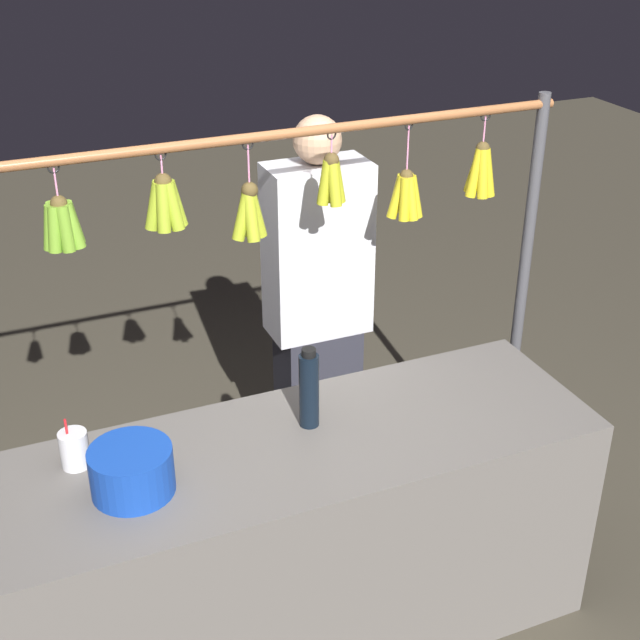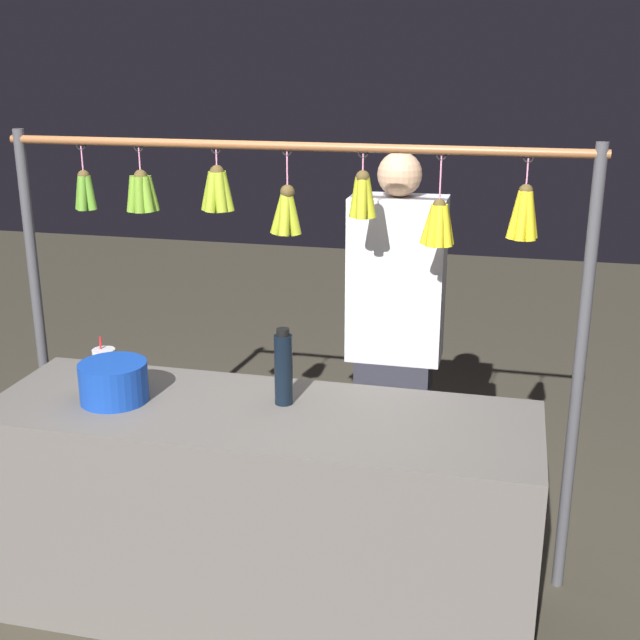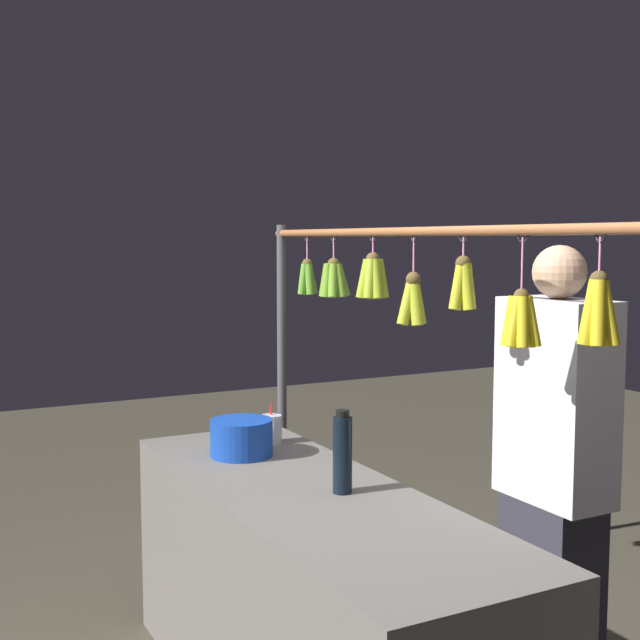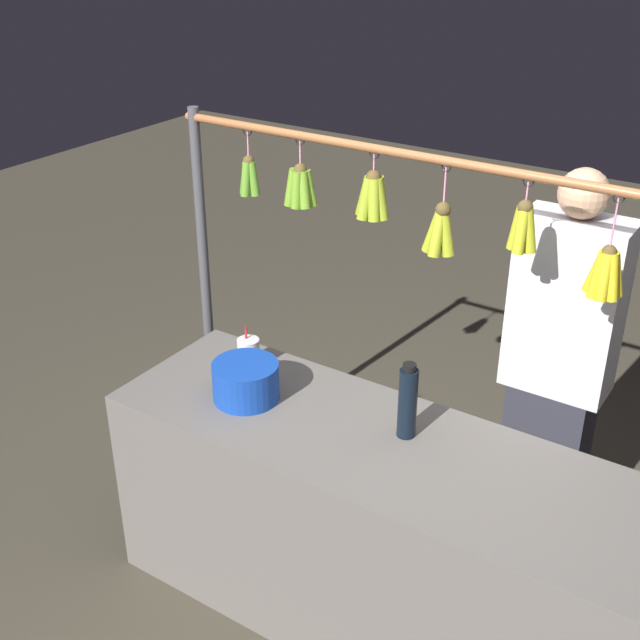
% 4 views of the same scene
% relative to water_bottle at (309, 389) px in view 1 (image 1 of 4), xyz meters
% --- Properties ---
extents(ground_plane, '(12.00, 12.00, 0.00)m').
position_rel_water_bottle_xyz_m(ground_plane, '(0.07, 0.08, -0.95)').
color(ground_plane, '#454032').
extents(market_counter, '(1.95, 0.64, 0.81)m').
position_rel_water_bottle_xyz_m(market_counter, '(0.07, 0.08, -0.54)').
color(market_counter, '#66605B').
rests_on(market_counter, ground).
extents(display_rack, '(2.25, 0.13, 1.73)m').
position_rel_water_bottle_xyz_m(display_rack, '(0.06, -0.32, 0.33)').
color(display_rack, '#4C4C51').
rests_on(display_rack, ground).
extents(water_bottle, '(0.07, 0.07, 0.28)m').
position_rel_water_bottle_xyz_m(water_bottle, '(0.00, 0.00, 0.00)').
color(water_bottle, black).
rests_on(water_bottle, market_counter).
extents(blue_bucket, '(0.24, 0.24, 0.14)m').
position_rel_water_bottle_xyz_m(blue_bucket, '(0.60, 0.12, -0.06)').
color(blue_bucket, '#1641AE').
rests_on(blue_bucket, market_counter).
extents(drink_cup, '(0.09, 0.09, 0.17)m').
position_rel_water_bottle_xyz_m(drink_cup, '(0.74, -0.07, -0.08)').
color(drink_cup, silver).
rests_on(drink_cup, market_counter).
extents(vendor_person, '(0.39, 0.21, 1.64)m').
position_rel_water_bottle_xyz_m(vendor_person, '(-0.30, -0.65, -0.14)').
color(vendor_person, '#2D2D38').
rests_on(vendor_person, ground).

